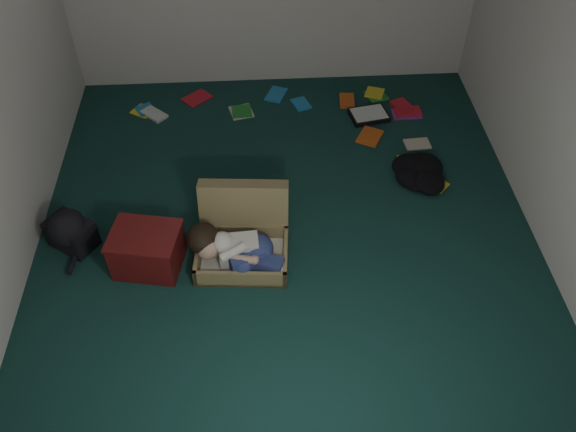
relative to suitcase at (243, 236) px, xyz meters
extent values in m
plane|color=#11322C|center=(0.35, 0.15, -0.15)|extent=(4.50, 4.50, 0.00)
plane|color=silver|center=(0.35, -2.10, 1.15)|extent=(4.50, 0.00, 4.50)
cube|color=olive|center=(-0.01, -0.14, -0.07)|extent=(0.74, 0.55, 0.16)
cube|color=silver|center=(-0.01, -0.14, -0.11)|extent=(0.67, 0.49, 0.02)
cube|color=olive|center=(0.02, 0.18, 0.10)|extent=(0.71, 0.27, 0.51)
cube|color=silver|center=(-0.03, -0.16, 0.02)|extent=(0.31, 0.19, 0.22)
sphere|color=tan|center=(-0.26, -0.17, 0.08)|extent=(0.19, 0.19, 0.19)
ellipsoid|color=black|center=(-0.29, -0.11, 0.11)|extent=(0.25, 0.26, 0.22)
ellipsoid|color=navy|center=(0.12, -0.16, 0.02)|extent=(0.23, 0.26, 0.22)
cube|color=navy|center=(0.03, -0.26, 0.01)|extent=(0.29, 0.20, 0.14)
cube|color=navy|center=(0.18, -0.29, -0.02)|extent=(0.27, 0.20, 0.11)
sphere|color=white|center=(0.27, -0.26, -0.04)|extent=(0.11, 0.11, 0.11)
sphere|color=white|center=(0.27, -0.33, -0.05)|extent=(0.10, 0.10, 0.10)
cylinder|color=tan|center=(0.01, -0.29, 0.06)|extent=(0.19, 0.07, 0.07)
cube|color=#561212|center=(-0.73, -0.12, 0.01)|extent=(0.55, 0.46, 0.32)
cube|color=#561212|center=(-0.73, -0.12, 0.18)|extent=(0.57, 0.49, 0.02)
cube|color=black|center=(1.26, 1.66, -0.13)|extent=(0.41, 0.34, 0.05)
cube|color=white|center=(1.26, 1.66, -0.11)|extent=(0.37, 0.30, 0.01)
cube|color=yellow|center=(-0.99, 1.90, -0.14)|extent=(0.22, 0.17, 0.02)
cube|color=red|center=(-0.46, 2.09, -0.14)|extent=(0.28, 0.27, 0.02)
cube|color=silver|center=(-0.01, 1.82, -0.14)|extent=(0.22, 0.26, 0.02)
cube|color=#2077B1|center=(0.60, 1.92, -0.14)|extent=(0.23, 0.27, 0.02)
cube|color=#CE5318|center=(1.07, 1.93, -0.14)|extent=(0.27, 0.26, 0.02)
cube|color=#207826|center=(1.39, 2.02, -0.14)|extent=(0.23, 0.18, 0.02)
cube|color=#94257E|center=(1.64, 1.68, -0.14)|extent=(0.27, 0.27, 0.02)
cube|color=beige|center=(1.65, 1.21, -0.14)|extent=(0.20, 0.25, 0.02)
cube|color=yellow|center=(1.50, 0.90, -0.14)|extent=(0.25, 0.27, 0.02)
cube|color=red|center=(1.62, 1.80, -0.14)|extent=(0.27, 0.25, 0.02)
cube|color=silver|center=(-0.87, 1.82, -0.14)|extent=(0.25, 0.20, 0.02)
cube|color=#2077B1|center=(0.36, 2.10, -0.14)|extent=(0.27, 0.27, 0.02)
cube|color=#CE5318|center=(1.22, 1.34, -0.14)|extent=(0.19, 0.24, 0.02)
cube|color=#207826|center=(1.67, 0.65, -0.14)|extent=(0.26, 0.27, 0.02)
camera|label=1|loc=(0.15, -3.21, 3.49)|focal=38.00mm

